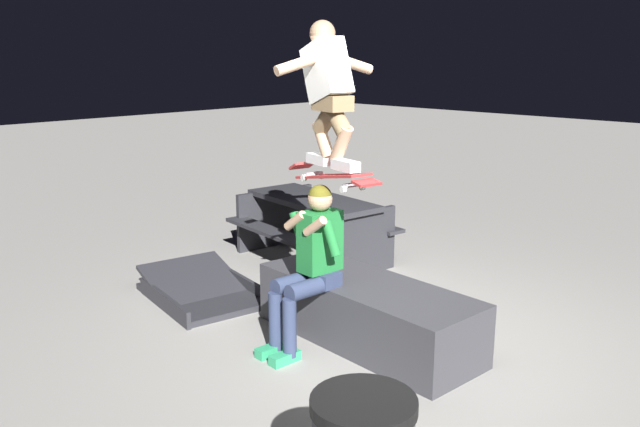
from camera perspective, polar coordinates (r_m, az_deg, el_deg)
ground_plane at (r=5.65m, az=6.07°, el=-11.22°), size 40.00×40.00×0.00m
ledge_box_main at (r=5.59m, az=4.10°, el=-8.52°), size 2.05×0.88×0.52m
person_sitting_on_ledge at (r=5.30m, az=-0.88°, el=-3.97°), size 0.60×0.77×1.36m
skateboard at (r=5.20m, az=1.05°, el=3.24°), size 1.04×0.42×0.15m
skater_airborne at (r=5.16m, az=0.73°, el=10.86°), size 0.64×0.88×1.12m
kicker_ramp at (r=6.69m, az=-10.21°, el=-6.77°), size 1.41×1.12×0.35m
picnic_table_back at (r=7.65m, az=-0.64°, el=-0.44°), size 1.87×1.56×0.75m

